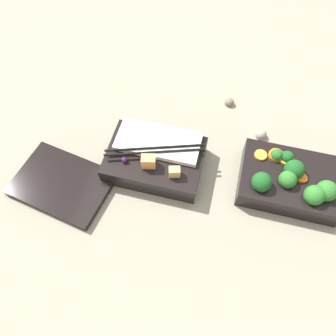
% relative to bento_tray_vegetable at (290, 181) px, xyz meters
% --- Properties ---
extents(ground_plane, '(3.00, 3.00, 0.00)m').
position_rel_bento_tray_vegetable_xyz_m(ground_plane, '(0.15, 0.01, -0.03)').
color(ground_plane, gray).
extents(bento_tray_vegetable, '(0.21, 0.15, 0.08)m').
position_rel_bento_tray_vegetable_xyz_m(bento_tray_vegetable, '(0.00, 0.00, 0.00)').
color(bento_tray_vegetable, black).
rests_on(bento_tray_vegetable, ground_plane).
extents(bento_tray_rice, '(0.21, 0.15, 0.08)m').
position_rel_bento_tray_vegetable_xyz_m(bento_tray_rice, '(0.30, 0.01, -0.00)').
color(bento_tray_rice, black).
rests_on(bento_tray_rice, ground_plane).
extents(bento_lid, '(0.23, 0.18, 0.02)m').
position_rel_bento_tray_vegetable_xyz_m(bento_lid, '(0.48, 0.12, -0.02)').
color(bento_lid, black).
rests_on(bento_lid, ground_plane).
extents(pebble_0, '(0.02, 0.02, 0.02)m').
position_rel_bento_tray_vegetable_xyz_m(pebble_0, '(0.16, -0.21, -0.03)').
color(pebble_0, '#7A6B5B').
rests_on(pebble_0, ground_plane).
extents(pebble_1, '(0.03, 0.03, 0.03)m').
position_rel_bento_tray_vegetable_xyz_m(pebble_1, '(0.07, -0.13, -0.03)').
color(pebble_1, gray).
rests_on(pebble_1, ground_plane).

